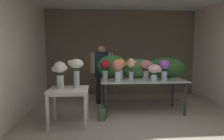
{
  "coord_description": "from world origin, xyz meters",
  "views": [
    {
      "loc": [
        -0.81,
        -2.49,
        1.5
      ],
      "look_at": [
        -0.5,
        1.52,
        1.05
      ],
      "focal_mm": 29.46,
      "sensor_mm": 36.0,
      "label": 1
    }
  ],
  "objects": [
    {
      "name": "ground_plane",
      "position": [
        0.0,
        1.84,
        0.0
      ],
      "size": [
        8.1,
        8.1,
        0.0
      ],
      "primitive_type": "plane",
      "color": "#9E9384"
    },
    {
      "name": "wall_back",
      "position": [
        0.0,
        3.68,
        1.4
      ],
      "size": [
        5.08,
        0.12,
        2.79
      ],
      "primitive_type": "cube",
      "color": "#706656",
      "rests_on": "ground"
    },
    {
      "name": "wall_left",
      "position": [
        -2.54,
        1.84,
        1.4
      ],
      "size": [
        0.12,
        3.8,
        2.79
      ],
      "primitive_type": "cube",
      "color": "beige",
      "rests_on": "ground"
    },
    {
      "name": "display_table_glass",
      "position": [
        0.26,
        1.77,
        0.67
      ],
      "size": [
        2.0,
        0.89,
        0.79
      ],
      "color": "silver",
      "rests_on": "ground"
    },
    {
      "name": "side_table_white",
      "position": [
        -1.39,
        1.11,
        0.64
      ],
      "size": [
        0.77,
        0.64,
        0.74
      ],
      "color": "silver",
      "rests_on": "ground"
    },
    {
      "name": "florist",
      "position": [
        -0.71,
        2.52,
        1.01
      ],
      "size": [
        0.62,
        0.24,
        1.62
      ],
      "color": "#232328",
      "rests_on": "ground"
    },
    {
      "name": "foliage_backdrop",
      "position": [
        0.27,
        2.09,
        1.05
      ],
      "size": [
        2.27,
        0.3,
        0.58
      ],
      "color": "#387033",
      "rests_on": "display_table_glass"
    },
    {
      "name": "vase_violet_roses",
      "position": [
        0.73,
        1.65,
        1.09
      ],
      "size": [
        0.27,
        0.27,
        0.47
      ],
      "color": "silver",
      "rests_on": "display_table_glass"
    },
    {
      "name": "vase_sunset_freesia",
      "position": [
        -0.27,
        1.93,
        1.09
      ],
      "size": [
        0.28,
        0.25,
        0.49
      ],
      "color": "silver",
      "rests_on": "display_table_glass"
    },
    {
      "name": "vase_coral_dahlias",
      "position": [
        -0.37,
        1.55,
        1.09
      ],
      "size": [
        0.25,
        0.25,
        0.5
      ],
      "color": "silver",
      "rests_on": "display_table_glass"
    },
    {
      "name": "vase_blush_lilies",
      "position": [
        0.47,
        1.57,
        1.03
      ],
      "size": [
        0.32,
        0.3,
        0.38
      ],
      "color": "silver",
      "rests_on": "display_table_glass"
    },
    {
      "name": "vase_peach_tulips",
      "position": [
        -0.02,
        1.8,
        1.1
      ],
      "size": [
        0.22,
        0.18,
        0.51
      ],
      "color": "silver",
      "rests_on": "display_table_glass"
    },
    {
      "name": "vase_rosy_peonies",
      "position": [
        0.38,
        1.92,
        1.08
      ],
      "size": [
        0.36,
        0.3,
        0.46
      ],
      "color": "silver",
      "rests_on": "display_table_glass"
    },
    {
      "name": "vase_crimson_ranunculus",
      "position": [
        -0.63,
        1.87,
        1.06
      ],
      "size": [
        0.24,
        0.2,
        0.46
      ],
      "color": "silver",
      "rests_on": "display_table_glass"
    },
    {
      "name": "vase_white_roses_tall",
      "position": [
        -1.55,
        1.11,
        1.05
      ],
      "size": [
        0.3,
        0.23,
        0.53
      ],
      "color": "silver",
      "rests_on": "side_table_white"
    },
    {
      "name": "vase_cream_lisianthus_tall",
      "position": [
        -1.24,
        1.18,
        1.12
      ],
      "size": [
        0.31,
        0.28,
        0.58
      ],
      "color": "silver",
      "rests_on": "side_table_white"
    },
    {
      "name": "watering_can",
      "position": [
        -0.74,
        1.29,
        0.13
      ],
      "size": [
        0.35,
        0.18,
        0.34
      ],
      "color": "#4C704C",
      "rests_on": "ground"
    }
  ]
}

